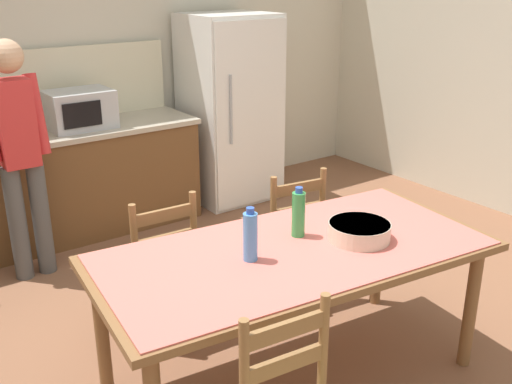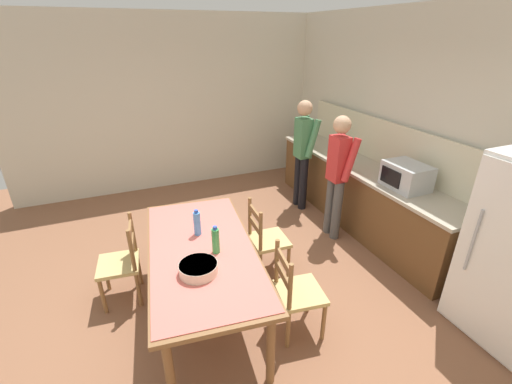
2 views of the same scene
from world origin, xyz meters
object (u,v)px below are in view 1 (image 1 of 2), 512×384
Objects in this scene: dining_table at (294,262)px; serving_bowl at (359,230)px; refrigerator at (230,109)px; bottle_off_centre at (298,214)px; person_at_counter at (19,149)px; chair_side_far_left at (158,265)px; bottle_near_centre at (250,236)px; chair_side_far_right at (287,234)px; microwave at (80,109)px.

serving_bowl is at bearing -17.96° from dining_table.
dining_table is (-1.28, -2.51, -0.17)m from refrigerator.
person_at_counter is (-0.88, 1.90, 0.05)m from bottle_off_centre.
chair_side_far_left is at bearing -161.29° from person_at_counter.
bottle_near_centre is 2.04m from person_at_counter.
person_at_counter is at bearing -68.16° from chair_side_far_left.
refrigerator reaches higher than bottle_near_centre.
bottle_off_centre is (0.36, 0.08, 0.00)m from bottle_near_centre.
bottle_off_centre is 0.30× the size of chair_side_far_right.
microwave is 1.56× the size of serving_bowl.
microwave is 2.69m from serving_bowl.
chair_side_far_right is (-0.75, -1.79, -0.42)m from refrigerator.
chair_side_far_right is (0.67, -1.81, -0.60)m from microwave.
bottle_off_centre is at bearing 126.90° from chair_side_far_left.
person_at_counter is (-0.51, 1.98, 0.05)m from bottle_near_centre.
refrigerator is 1.03× the size of person_at_counter.
chair_side_far_right reaches higher than serving_bowl.
dining_table is 2.31× the size of chair_side_far_right.
serving_bowl is 2.39m from person_at_counter.
bottle_off_centre is 0.87m from chair_side_far_right.
person_at_counter is at bearing 117.57° from serving_bowl.
dining_table is 2.16m from person_at_counter.
refrigerator is at bearing -76.26° from person_at_counter.
chair_side_far_right is at bearing 76.91° from serving_bowl.
serving_bowl is 0.19× the size of person_at_counter.
chair_side_far_right is (0.53, 0.72, -0.25)m from dining_table.
microwave is 2.43m from bottle_off_centre.
bottle_near_centre reaches higher than chair_side_far_right.
dining_table is at bearing -6.37° from bottle_near_centre.
microwave is at bearing -94.30° from chair_side_far_left.
serving_bowl is at bearing -109.74° from refrigerator.
microwave is 1.85× the size of bottle_near_centre.
refrigerator is 2.82m from dining_table.
bottle_near_centre is (-1.53, -2.48, 0.03)m from refrigerator.
chair_side_far_right is 0.90m from chair_side_far_left.
refrigerator is at bearing 64.05° from bottle_off_centre.
chair_side_far_left is (-0.36, 0.82, -0.25)m from dining_table.
microwave is 0.55× the size of chair_side_far_right.
microwave is 2.50m from bottle_near_centre.
bottle_near_centre is at bearing 173.63° from dining_table.
microwave is at bearing 87.46° from bottle_near_centre.
bottle_near_centre is 0.30× the size of chair_side_far_right.
dining_table is at bearing 162.04° from serving_bowl.
chair_side_far_left is (-0.90, 0.10, 0.00)m from chair_side_far_right.
person_at_counter reaches higher than chair_side_far_left.
bottle_off_centre reaches higher than dining_table.
serving_bowl reaches higher than dining_table.
bottle_near_centre is 1.14m from chair_side_far_right.
bottle_off_centre is at bearing 12.50° from bottle_near_centre.
chair_side_far_right is (0.78, 0.69, -0.45)m from bottle_near_centre.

